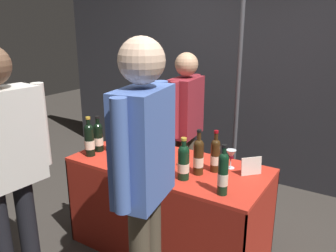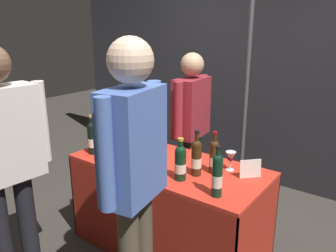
# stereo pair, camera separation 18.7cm
# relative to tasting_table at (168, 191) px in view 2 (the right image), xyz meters

# --- Properties ---
(ground_plane) EXTENTS (12.00, 12.00, 0.00)m
(ground_plane) POSITION_rel_tasting_table_xyz_m (0.00, 0.00, -0.52)
(ground_plane) COLOR #38332D
(back_partition) EXTENTS (5.42, 0.12, 2.61)m
(back_partition) POSITION_rel_tasting_table_xyz_m (0.00, 1.74, 0.78)
(back_partition) COLOR #2D2D33
(back_partition) RESTS_ON ground_plane
(tasting_table) EXTENTS (1.52, 0.70, 0.76)m
(tasting_table) POSITION_rel_tasting_table_xyz_m (0.00, 0.00, 0.00)
(tasting_table) COLOR red
(tasting_table) RESTS_ON ground_plane
(featured_wine_bottle) EXTENTS (0.07, 0.07, 0.34)m
(featured_wine_bottle) POSITION_rel_tasting_table_xyz_m (-0.49, -0.05, 0.39)
(featured_wine_bottle) COLOR #192333
(featured_wine_bottle) RESTS_ON tasting_table
(display_bottle_0) EXTENTS (0.08, 0.08, 0.30)m
(display_bottle_0) POSITION_rel_tasting_table_xyz_m (-0.64, -0.09, 0.37)
(display_bottle_0) COLOR black
(display_bottle_0) RESTS_ON tasting_table
(display_bottle_1) EXTENTS (0.08, 0.08, 0.30)m
(display_bottle_1) POSITION_rel_tasting_table_xyz_m (0.24, -0.18, 0.37)
(display_bottle_1) COLOR black
(display_bottle_1) RESTS_ON tasting_table
(display_bottle_2) EXTENTS (0.07, 0.07, 0.33)m
(display_bottle_2) POSITION_rel_tasting_table_xyz_m (0.29, -0.05, 0.38)
(display_bottle_2) COLOR #38230F
(display_bottle_2) RESTS_ON tasting_table
(display_bottle_3) EXTENTS (0.07, 0.07, 0.34)m
(display_bottle_3) POSITION_rel_tasting_table_xyz_m (-0.25, -0.13, 0.38)
(display_bottle_3) COLOR #192333
(display_bottle_3) RESTS_ON tasting_table
(display_bottle_4) EXTENTS (0.07, 0.07, 0.31)m
(display_bottle_4) POSITION_rel_tasting_table_xyz_m (0.37, 0.06, 0.37)
(display_bottle_4) COLOR #38230F
(display_bottle_4) RESTS_ON tasting_table
(display_bottle_5) EXTENTS (0.07, 0.07, 0.33)m
(display_bottle_5) POSITION_rel_tasting_table_xyz_m (0.55, -0.23, 0.38)
(display_bottle_5) COLOR black
(display_bottle_5) RESTS_ON tasting_table
(display_bottle_6) EXTENTS (0.07, 0.07, 0.32)m
(display_bottle_6) POSITION_rel_tasting_table_xyz_m (-0.45, 0.05, 0.37)
(display_bottle_6) COLOR #38230F
(display_bottle_6) RESTS_ON tasting_table
(display_bottle_7) EXTENTS (0.07, 0.07, 0.32)m
(display_bottle_7) POSITION_rel_tasting_table_xyz_m (-0.63, 0.24, 0.38)
(display_bottle_7) COLOR black
(display_bottle_7) RESTS_ON tasting_table
(display_bottle_8) EXTENTS (0.08, 0.08, 0.33)m
(display_bottle_8) POSITION_rel_tasting_table_xyz_m (-0.62, -0.20, 0.38)
(display_bottle_8) COLOR black
(display_bottle_8) RESTS_ON tasting_table
(wine_glass_near_vendor) EXTENTS (0.08, 0.08, 0.14)m
(wine_glass_near_vendor) POSITION_rel_tasting_table_xyz_m (0.44, 0.17, 0.34)
(wine_glass_near_vendor) COLOR silver
(wine_glass_near_vendor) RESTS_ON tasting_table
(flower_vase) EXTENTS (0.11, 0.11, 0.39)m
(flower_vase) POSITION_rel_tasting_table_xyz_m (-0.26, 0.21, 0.36)
(flower_vase) COLOR tan
(flower_vase) RESTS_ON tasting_table
(brochure_stand) EXTENTS (0.12, 0.13, 0.13)m
(brochure_stand) POSITION_rel_tasting_table_xyz_m (0.61, 0.14, 0.31)
(brochure_stand) COLOR silver
(brochure_stand) RESTS_ON tasting_table
(vendor_presenter) EXTENTS (0.25, 0.57, 1.55)m
(vendor_presenter) POSITION_rel_tasting_table_xyz_m (-0.21, 0.65, 0.40)
(vendor_presenter) COLOR #4C4233
(vendor_presenter) RESTS_ON ground_plane
(taster_foreground_right) EXTENTS (0.28, 0.55, 1.74)m
(taster_foreground_right) POSITION_rel_tasting_table_xyz_m (0.28, -0.69, 0.53)
(taster_foreground_right) COLOR #4C4233
(taster_foreground_right) RESTS_ON ground_plane
(taster_foreground_left) EXTENTS (0.25, 0.63, 1.69)m
(taster_foreground_left) POSITION_rel_tasting_table_xyz_m (-0.55, -0.98, 0.50)
(taster_foreground_left) COLOR black
(taster_foreground_left) RESTS_ON ground_plane
(booth_signpost) EXTENTS (0.62, 0.04, 2.38)m
(booth_signpost) POSITION_rel_tasting_table_xyz_m (0.10, 1.16, 0.95)
(booth_signpost) COLOR #47474C
(booth_signpost) RESTS_ON ground_plane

